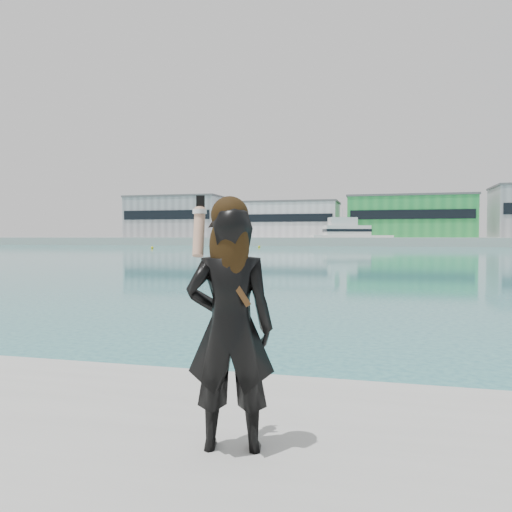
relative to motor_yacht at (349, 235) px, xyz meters
The scene contains 11 objects.
ground 115.88m from the motor_yacht, 86.89° to the right, with size 500.00×500.00×0.00m, color #175E6D.
far_quay 15.71m from the motor_yacht, 66.29° to the left, with size 320.00×40.00×2.00m, color #9E9E99.
warehouse_grey_left 50.52m from the motor_yacht, 165.83° to the left, with size 26.52×16.36×11.50m.
warehouse_white 20.41m from the motor_yacht, 141.95° to the left, with size 24.48×15.35×9.50m.
warehouse_green 19.45m from the motor_yacht, 40.72° to the left, with size 30.60×16.36×10.50m.
flagpole_left 32.32m from the motor_yacht, behind, with size 1.28×0.16×8.00m.
flagpole_right 29.16m from the motor_yacht, 10.61° to the left, with size 1.28×0.16×8.00m.
motor_yacht is the anchor object (origin of this frame).
buoy_far 48.50m from the motor_yacht, 134.26° to the right, with size 0.50×0.50×0.50m, color #DBBF0B.
buoy_extra 27.21m from the motor_yacht, 127.74° to the right, with size 0.50×0.50×0.50m, color #DBBF0B.
woman 116.72m from the motor_yacht, 86.73° to the right, with size 0.66×0.51×1.71m.
Camera 1 is at (1.36, -3.99, 2.22)m, focal length 35.00 mm.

